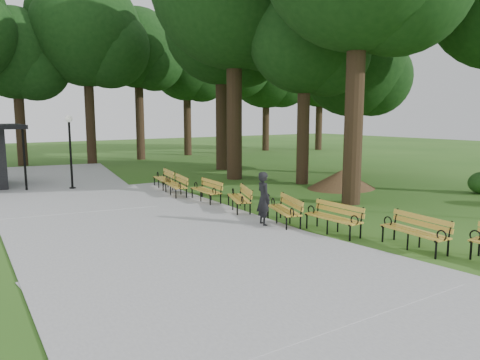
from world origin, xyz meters
TOP-DOWN VIEW (x-y plane):
  - ground at (0.00, 0.00)m, footprint 100.00×100.00m
  - path at (-4.00, 3.00)m, footprint 12.00×38.00m
  - person at (-0.68, 1.03)m, footprint 0.52×0.68m
  - lamp_post at (-3.79, 11.29)m, footprint 0.32×0.32m
  - dirt_mound at (6.58, 4.58)m, footprint 2.82×2.82m
  - bench_1 at (1.00, -3.04)m, footprint 0.81×1.95m
  - bench_2 at (0.41, -0.81)m, footprint 0.69×1.92m
  - bench_3 at (-0.06, 0.82)m, footprint 1.22×2.00m
  - bench_4 at (-0.10, 3.22)m, footprint 1.32×2.00m
  - bench_5 at (-0.24, 5.30)m, footprint 0.78×1.94m
  - bench_6 at (-0.62, 7.16)m, footprint 0.99×1.99m
  - bench_7 at (-0.26, 9.18)m, footprint 0.97×1.98m
  - lawn_tree_1 at (6.03, 6.66)m, footprint 5.45×5.45m
  - lawn_tree_4 at (5.89, 13.85)m, footprint 6.78×6.78m
  - lawn_tree_5 at (10.85, 7.92)m, footprint 5.79×5.79m
  - tree_backdrop at (7.03, 22.84)m, footprint 37.41×9.99m

SIDE VIEW (x-z plane):
  - ground at x=0.00m, z-range 0.00..0.00m
  - path at x=-4.00m, z-range 0.00..0.06m
  - dirt_mound at x=6.58m, z-range 0.00..0.85m
  - bench_1 at x=1.00m, z-range 0.00..0.88m
  - bench_2 at x=0.41m, z-range 0.00..0.88m
  - bench_3 at x=-0.06m, z-range 0.00..0.88m
  - bench_4 at x=-0.10m, z-range 0.00..0.88m
  - bench_5 at x=-0.24m, z-range 0.00..0.88m
  - bench_6 at x=-0.62m, z-range 0.00..0.88m
  - bench_7 at x=-0.26m, z-range 0.00..0.88m
  - person at x=-0.68m, z-range 0.00..1.67m
  - lamp_post at x=-3.79m, z-range 0.72..4.08m
  - lawn_tree_5 at x=10.85m, z-range 1.61..10.67m
  - lawn_tree_1 at x=6.03m, z-range 2.13..11.95m
  - tree_backdrop at x=7.03m, z-range 0.00..16.69m
  - lawn_tree_4 at x=5.89m, z-range 2.51..14.44m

